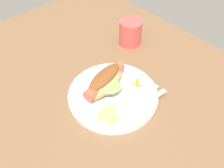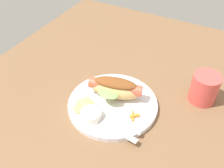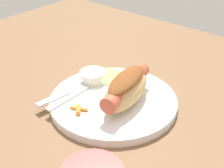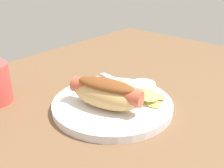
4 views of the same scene
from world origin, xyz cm
name	(u,v)px [view 4 (image 4 of 4)]	position (x,y,z in cm)	size (l,w,h in cm)	color
ground_plane	(123,114)	(0.00, 0.00, -0.90)	(120.00, 90.00, 1.80)	brown
plate	(112,105)	(-0.69, 2.35, 0.80)	(25.34, 25.34, 1.60)	white
hot_dog	(106,93)	(-3.32, 1.74, 4.81)	(10.38, 15.53, 6.02)	tan
sauce_ramekin	(141,87)	(7.04, 0.49, 2.71)	(5.55, 5.55, 2.23)	white
fork	(120,86)	(5.96, 5.87, 1.80)	(1.38, 16.34, 0.40)	silver
knife	(120,82)	(7.75, 7.15, 1.78)	(13.72, 1.40, 0.36)	silver
chips_pile	(152,98)	(4.67, -3.91, 2.51)	(7.14, 7.04, 1.78)	#E8D062
carrot_garnish	(94,86)	(1.47, 9.87, 2.00)	(3.37, 2.65, 0.91)	orange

